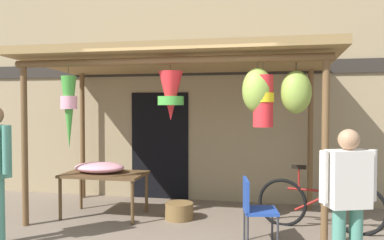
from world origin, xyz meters
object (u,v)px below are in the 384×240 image
(wicker_basket_by_table, at_px, (179,211))
(customer_foreground, at_px, (348,193))
(display_table, at_px, (105,177))
(parked_bicycle, at_px, (319,205))
(folding_chair, at_px, (254,206))
(flower_heap_on_table, at_px, (100,167))

(wicker_basket_by_table, distance_m, customer_foreground, 2.85)
(display_table, distance_m, customer_foreground, 3.71)
(display_table, distance_m, parked_bicycle, 3.25)
(customer_foreground, bearing_deg, folding_chair, 138.30)
(display_table, height_order, customer_foreground, customer_foreground)
(flower_heap_on_table, height_order, parked_bicycle, parked_bicycle)
(folding_chair, xyz_separation_m, wicker_basket_by_table, (-1.18, 0.92, -0.38))
(display_table, xyz_separation_m, folding_chair, (2.37, -0.84, -0.12))
(display_table, bearing_deg, parked_bicycle, -0.35)
(display_table, xyz_separation_m, wicker_basket_by_table, (1.19, 0.08, -0.49))
(folding_chair, bearing_deg, customer_foreground, -41.70)
(folding_chair, height_order, parked_bicycle, parked_bicycle)
(wicker_basket_by_table, relative_size, customer_foreground, 0.29)
(flower_heap_on_table, bearing_deg, parked_bicycle, -0.59)
(folding_chair, xyz_separation_m, customer_foreground, (0.94, -0.83, 0.38))
(wicker_basket_by_table, bearing_deg, display_table, -175.94)
(display_table, relative_size, wicker_basket_by_table, 2.89)
(customer_foreground, bearing_deg, flower_heap_on_table, 153.54)
(parked_bicycle, bearing_deg, folding_chair, -136.79)
(display_table, relative_size, flower_heap_on_table, 1.57)
(folding_chair, bearing_deg, wicker_basket_by_table, 142.01)
(display_table, bearing_deg, customer_foreground, -26.84)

